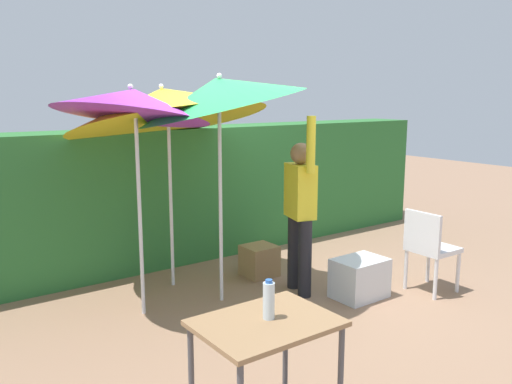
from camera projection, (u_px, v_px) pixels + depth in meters
ground_plane at (273, 302)px, 5.32m from camera, size 24.00×24.00×0.00m
hedge_row at (182, 193)px, 6.70m from camera, size 8.00×0.70×1.68m
umbrella_rainbow at (219, 93)px, 4.97m from camera, size 1.71×1.67×2.49m
umbrella_orange at (133, 103)px, 4.70m from camera, size 1.46×1.43×2.31m
umbrella_yellow at (165, 106)px, 5.43m from camera, size 2.13×2.12×2.43m
person_vendor at (300, 207)px, 5.44m from camera, size 0.31×0.55×1.88m
chair_plastic at (429, 246)px, 5.52m from camera, size 0.45×0.45×0.89m
cooler_box at (360, 278)px, 5.43m from camera, size 0.54×0.40×0.41m
crate_cardboard at (259, 261)px, 6.09m from camera, size 0.36×0.35×0.36m
folding_table at (266, 336)px, 3.06m from camera, size 0.80×0.60×0.78m
bottle_water at (269, 300)px, 3.05m from camera, size 0.07×0.07×0.24m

